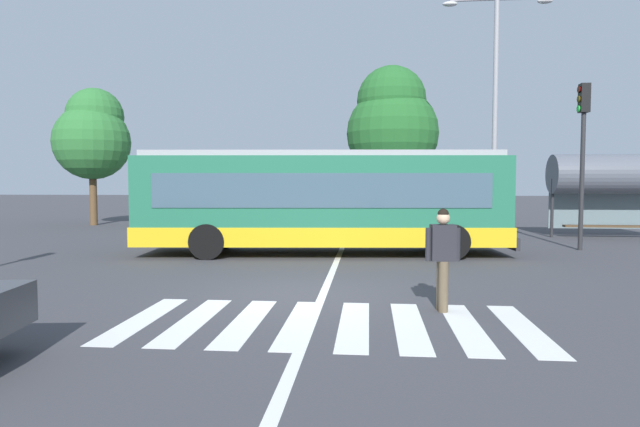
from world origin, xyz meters
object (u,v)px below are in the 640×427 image
parked_car_white (459,212)px  twin_arm_street_lamp (495,91)px  pedestrian_crossing_street (443,254)px  parked_car_red (286,211)px  city_transit_bus (322,201)px  parked_car_silver (234,211)px  bus_stop_shelter (614,176)px  parked_car_teal (343,211)px  parked_car_blue (398,212)px  traffic_light_far_corner (583,140)px  parked_car_champagne (175,211)px  background_tree_right (392,124)px  background_tree_left (93,135)px

parked_car_white → twin_arm_street_lamp: 5.99m
pedestrian_crossing_street → parked_car_red: 17.68m
city_transit_bus → parked_car_silver: city_transit_bus is taller
bus_stop_shelter → twin_arm_street_lamp: bearing=170.4°
parked_car_teal → parked_car_blue: (2.63, -0.68, 0.00)m
traffic_light_far_corner → bus_stop_shelter: bearing=56.0°
city_transit_bus → twin_arm_street_lamp: twin_arm_street_lamp is taller
parked_car_champagne → background_tree_right: bearing=11.9°
parked_car_silver → twin_arm_street_lamp: bearing=-16.2°
pedestrian_crossing_street → parked_car_red: pedestrian_crossing_street is taller
pedestrian_crossing_street → bus_stop_shelter: (8.24, 12.67, 1.45)m
parked_car_silver → parked_car_blue: same height
traffic_light_far_corner → background_tree_right: (-5.54, 10.10, 1.68)m
parked_car_white → traffic_light_far_corner: (2.52, -7.81, 2.72)m
parked_car_red → background_tree_right: 7.07m
bus_stop_shelter → parked_car_blue: bearing=156.0°
parked_car_silver → background_tree_right: size_ratio=0.56×
parked_car_blue → bus_stop_shelter: 9.02m
parked_car_red → parked_car_silver: bearing=-178.7°
parked_car_white → traffic_light_far_corner: 8.65m
traffic_light_far_corner → twin_arm_street_lamp: 5.63m
parked_car_champagne → parked_car_silver: 2.91m
city_transit_bus → twin_arm_street_lamp: (6.49, 6.50, 4.29)m
parked_car_silver → parked_car_white: size_ratio=1.00×
traffic_light_far_corner → background_tree_left: size_ratio=0.76×
parked_car_white → background_tree_right: bearing=142.9°
city_transit_bus → traffic_light_far_corner: traffic_light_far_corner is taller
parked_car_blue → background_tree_right: 5.01m
pedestrian_crossing_street → parked_car_blue: 16.28m
pedestrian_crossing_street → traffic_light_far_corner: (5.48, 8.58, 2.52)m
twin_arm_street_lamp → background_tree_left: 19.30m
background_tree_left → background_tree_right: (15.04, 1.91, 0.60)m
parked_car_red → parked_car_white: (8.26, -0.48, 0.00)m
city_transit_bus → parked_car_teal: bearing=89.2°
parked_car_silver → parked_car_white: 10.85m
parked_car_silver → parked_car_red: same height
parked_car_silver → parked_car_teal: same height
background_tree_left → twin_arm_street_lamp: bearing=-10.1°
pedestrian_crossing_street → parked_car_white: pedestrian_crossing_street is taller
city_transit_bus → parked_car_teal: city_transit_bus is taller
parked_car_white → traffic_light_far_corner: traffic_light_far_corner is taller
city_transit_bus → traffic_light_far_corner: (8.10, 1.67, 1.90)m
pedestrian_crossing_street → traffic_light_far_corner: traffic_light_far_corner is taller
parked_car_red → parked_car_blue: same height
parked_car_teal → traffic_light_far_corner: (7.96, -8.38, 2.72)m
background_tree_left → background_tree_right: bearing=7.2°
parked_car_white → twin_arm_street_lamp: (0.90, -2.98, 5.11)m
parked_car_white → parked_car_silver: bearing=177.8°
parked_car_blue → twin_arm_street_lamp: twin_arm_street_lamp is taller
city_transit_bus → background_tree_left: size_ratio=1.60×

